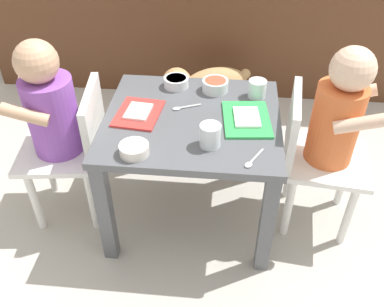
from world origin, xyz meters
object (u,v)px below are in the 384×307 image
at_px(dog, 206,85).
at_px(spoon_by_right_tray, 184,107).
at_px(seated_child_left, 56,115).
at_px(veggie_bowl_far, 215,85).
at_px(water_cup_left, 210,137).
at_px(food_tray_left, 138,114).
at_px(seated_child_right, 331,124).
at_px(spoon_by_left_tray, 253,160).
at_px(dining_table, 192,136).
at_px(water_cup_right, 257,90).
at_px(food_tray_right, 247,119).
at_px(cereal_bowl_left_side, 134,149).
at_px(cereal_bowl_right_side, 176,82).

bearing_deg(dog, spoon_by_right_tray, -93.61).
relative_size(seated_child_left, veggie_bowl_far, 7.52).
bearing_deg(water_cup_left, food_tray_left, 150.42).
xyz_separation_m(seated_child_right, spoon_by_left_tray, (-0.25, -0.21, 0.01)).
relative_size(dining_table, spoon_by_right_tray, 5.93).
distance_m(water_cup_right, spoon_by_left_tray, 0.36).
bearing_deg(veggie_bowl_far, water_cup_right, -9.99).
height_order(dining_table, water_cup_right, water_cup_right).
xyz_separation_m(dog, water_cup_right, (0.21, -0.49, 0.27)).
bearing_deg(spoon_by_left_tray, food_tray_right, 94.71).
height_order(food_tray_right, cereal_bowl_left_side, cereal_bowl_left_side).
xyz_separation_m(seated_child_right, spoon_by_right_tray, (-0.48, 0.04, 0.01)).
xyz_separation_m(food_tray_right, veggie_bowl_far, (-0.11, 0.18, 0.02)).
relative_size(food_tray_right, spoon_by_left_tray, 2.36).
bearing_deg(dining_table, dog, 89.63).
xyz_separation_m(cereal_bowl_right_side, veggie_bowl_far, (0.14, -0.02, 0.00)).
xyz_separation_m(water_cup_left, cereal_bowl_right_side, (-0.14, 0.33, -0.01)).
bearing_deg(food_tray_right, dining_table, 178.78).
xyz_separation_m(dog, spoon_by_right_tray, (-0.04, -0.59, 0.24)).
distance_m(food_tray_right, water_cup_right, 0.16).
xyz_separation_m(seated_child_left, food_tray_right, (0.62, 0.02, 0.01)).
distance_m(cereal_bowl_left_side, spoon_by_right_tray, 0.28).
xyz_separation_m(food_tray_left, spoon_by_right_tray, (0.14, 0.06, -0.00)).
relative_size(food_tray_right, water_cup_left, 3.11).
height_order(water_cup_left, water_cup_right, water_cup_left).
distance_m(seated_child_left, spoon_by_right_tray, 0.42).
bearing_deg(spoon_by_left_tray, seated_child_left, 164.47).
bearing_deg(cereal_bowl_left_side, seated_child_right, 19.79).
distance_m(dining_table, cereal_bowl_left_side, 0.27).
bearing_deg(seated_child_left, seated_child_right, 2.34).
height_order(water_cup_left, spoon_by_right_tray, water_cup_left).
relative_size(dining_table, seated_child_right, 0.83).
relative_size(dining_table, water_cup_left, 8.11).
distance_m(water_cup_right, cereal_bowl_left_side, 0.50).
height_order(food_tray_right, spoon_by_left_tray, food_tray_right).
bearing_deg(spoon_by_left_tray, spoon_by_right_tray, 131.36).
xyz_separation_m(food_tray_left, spoon_by_left_tray, (0.37, -0.20, -0.00)).
bearing_deg(spoon_by_left_tray, water_cup_right, 87.02).
bearing_deg(cereal_bowl_left_side, seated_child_left, 149.39).
height_order(dining_table, seated_child_left, seated_child_left).
distance_m(dining_table, spoon_by_left_tray, 0.29).
xyz_separation_m(veggie_bowl_far, spoon_by_right_tray, (-0.10, -0.12, -0.02)).
height_order(seated_child_left, water_cup_left, seated_child_left).
height_order(seated_child_right, water_cup_left, seated_child_right).
bearing_deg(dog, cereal_bowl_right_side, -100.14).
distance_m(seated_child_right, cereal_bowl_left_side, 0.63).
xyz_separation_m(water_cup_right, spoon_by_right_tray, (-0.24, -0.10, -0.02)).
bearing_deg(water_cup_left, dog, 94.61).
bearing_deg(water_cup_right, veggie_bowl_far, 170.01).
bearing_deg(dog, spoon_by_left_tray, -77.40).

